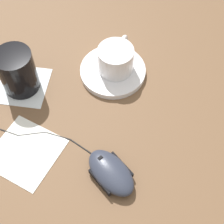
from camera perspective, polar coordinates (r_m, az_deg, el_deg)
name	(u,v)px	position (r m, az deg, el deg)	size (l,w,h in m)	color
ground_plane	(58,105)	(0.75, -9.02, 1.21)	(3.00, 3.00, 0.00)	brown
saucer	(113,71)	(0.79, 0.14, 6.82)	(0.15, 0.15, 0.01)	white
coffee_cup	(116,59)	(0.76, 0.66, 8.83)	(0.08, 0.11, 0.06)	white
computer_mouse	(111,172)	(0.65, -0.18, -10.01)	(0.12, 0.12, 0.03)	#2D3342
mouse_cable	(21,128)	(0.73, -14.84, -2.66)	(0.31, 0.09, 0.00)	black
napkin_under_glass	(23,85)	(0.80, -14.62, 4.30)	(0.11, 0.11, 0.00)	white
drinking_glass	(17,71)	(0.76, -15.46, 6.54)	(0.08, 0.08, 0.10)	black
napkin_spare	(25,152)	(0.71, -14.20, -6.45)	(0.13, 0.13, 0.00)	silver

